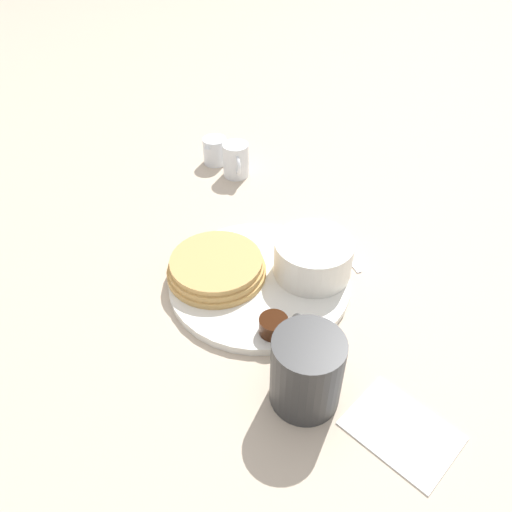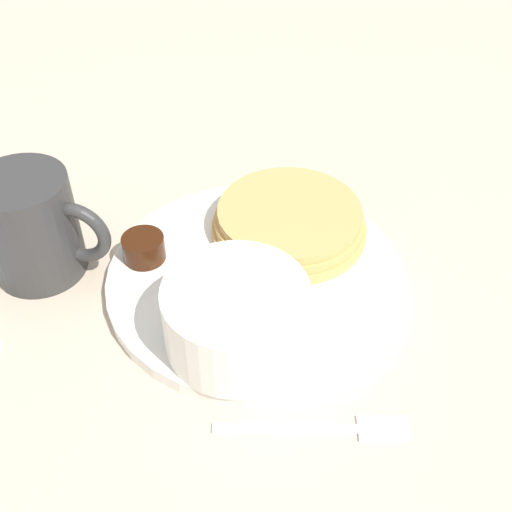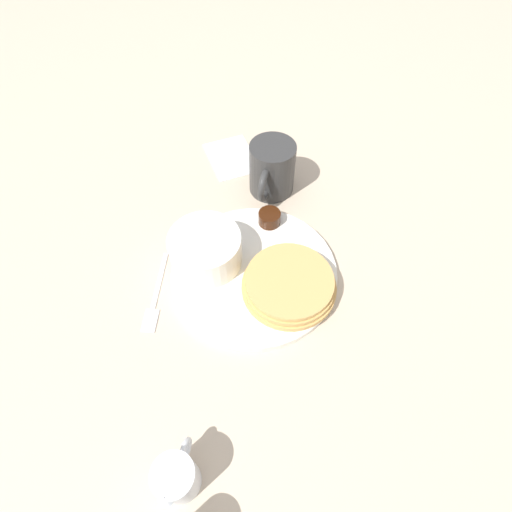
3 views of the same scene
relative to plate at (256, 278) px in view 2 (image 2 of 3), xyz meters
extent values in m
plane|color=#C6B299|center=(0.00, 0.00, -0.01)|extent=(4.00, 4.00, 0.00)
cylinder|color=white|center=(0.00, 0.00, 0.00)|extent=(0.25, 0.25, 0.01)
cylinder|color=tan|center=(-0.04, -0.05, 0.01)|extent=(0.14, 0.14, 0.01)
cylinder|color=tan|center=(-0.04, -0.05, 0.02)|extent=(0.13, 0.13, 0.01)
cylinder|color=tan|center=(-0.04, -0.05, 0.03)|extent=(0.13, 0.13, 0.01)
cylinder|color=white|center=(0.02, 0.07, 0.03)|extent=(0.11, 0.11, 0.05)
cylinder|color=white|center=(0.02, 0.07, 0.06)|extent=(0.09, 0.09, 0.01)
cylinder|color=#38190A|center=(0.09, -0.03, 0.02)|extent=(0.04, 0.04, 0.02)
cylinder|color=white|center=(0.04, 0.08, 0.02)|extent=(0.05, 0.05, 0.03)
sphere|color=white|center=(0.04, 0.08, 0.04)|extent=(0.03, 0.03, 0.03)
cylinder|color=#333333|center=(0.18, -0.04, 0.04)|extent=(0.08, 0.08, 0.09)
torus|color=#333333|center=(0.14, -0.03, 0.04)|extent=(0.06, 0.03, 0.06)
cube|color=silver|center=(0.00, 0.15, 0.00)|extent=(0.10, 0.02, 0.00)
cube|color=silver|center=(-0.07, 0.16, 0.00)|extent=(0.04, 0.03, 0.00)
camera|label=1|loc=(0.44, -0.25, 0.49)|focal=35.00mm
camera|label=2|loc=(0.05, 0.39, 0.39)|focal=45.00mm
camera|label=3|loc=(-0.33, 0.02, 0.52)|focal=28.00mm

